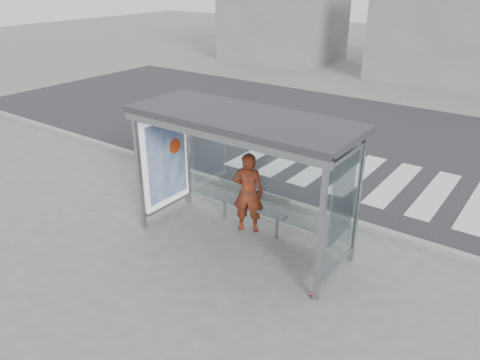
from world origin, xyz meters
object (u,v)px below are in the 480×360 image
object	(u,v)px
bus_shelter	(227,144)
soda_can	(312,294)
person	(248,193)
bench	(250,206)

from	to	relation	value
bus_shelter	soda_can	world-z (taller)	bus_shelter
person	soda_can	xyz separation A→B (m)	(2.11, -1.14, -0.82)
person	soda_can	bearing A→B (deg)	128.10
bus_shelter	person	xyz separation A→B (m)	(0.18, 0.44, -1.13)
bench	person	bearing A→B (deg)	-88.42
bus_shelter	soda_can	bearing A→B (deg)	-17.13
person	soda_can	world-z (taller)	person
bus_shelter	bench	xyz separation A→B (m)	(0.18, 0.52, -1.46)
person	bench	xyz separation A→B (m)	(-0.00, 0.09, -0.33)
person	soda_can	distance (m)	2.53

